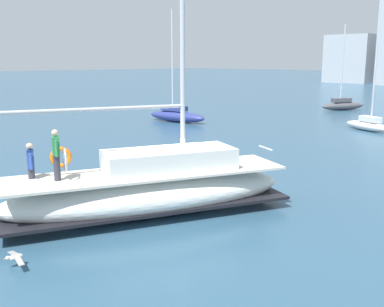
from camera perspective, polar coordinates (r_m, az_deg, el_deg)
ground_plane at (r=16.40m, az=-2.20°, el=-6.24°), size 400.00×400.00×0.00m
main_sailboat at (r=14.97m, az=-5.19°, el=-4.45°), size 5.93×9.78×12.02m
moored_sloop_far at (r=37.66m, az=-1.99°, el=4.97°), size 5.81×2.09×9.06m
moored_cutter_left at (r=35.36m, az=21.42°, el=3.48°), size 4.19×2.32×6.13m
moored_cutter_right at (r=49.26m, az=18.59°, el=5.92°), size 3.22×5.14×8.55m
seagull at (r=12.31m, az=-21.55°, el=-12.12°), size 1.02×0.48×0.17m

